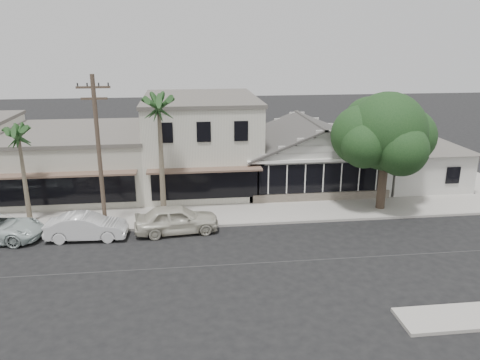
{
  "coord_description": "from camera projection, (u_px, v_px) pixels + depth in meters",
  "views": [
    {
      "loc": [
        -4.24,
        -20.95,
        10.85
      ],
      "look_at": [
        -0.97,
        6.0,
        2.56
      ],
      "focal_mm": 35.0,
      "sensor_mm": 36.0,
      "label": 1
    }
  ],
  "objects": [
    {
      "name": "palm_east",
      "position": [
        159.0,
        107.0,
        27.14
      ],
      "size": [
        2.74,
        2.74,
        8.18
      ],
      "color": "#726651",
      "rests_on": "ground"
    },
    {
      "name": "car_1",
      "position": [
        87.0,
        227.0,
        26.11
      ],
      "size": [
        4.49,
        1.72,
        1.46
      ],
      "primitive_type": "imported",
      "rotation": [
        0.0,
        0.0,
        1.53
      ],
      "color": "silver",
      "rests_on": "ground"
    },
    {
      "name": "sidewalk_north",
      "position": [
        126.0,
        219.0,
        29.01
      ],
      "size": [
        90.0,
        3.5,
        0.15
      ],
      "primitive_type": "cube",
      "color": "#9E9991",
      "rests_on": "ground"
    },
    {
      "name": "row_building_midnear",
      "position": [
        79.0,
        162.0,
        34.37
      ],
      "size": [
        10.0,
        10.0,
        4.2
      ],
      "primitive_type": "cube",
      "color": "beige",
      "rests_on": "ground"
    },
    {
      "name": "ground",
      "position": [
        273.0,
        262.0,
        23.55
      ],
      "size": [
        140.0,
        140.0,
        0.0
      ],
      "primitive_type": "plane",
      "color": "black",
      "rests_on": "ground"
    },
    {
      "name": "row_building_near",
      "position": [
        201.0,
        143.0,
        35.07
      ],
      "size": [
        8.0,
        10.0,
        6.5
      ],
      "primitive_type": "cube",
      "color": "silver",
      "rests_on": "ground"
    },
    {
      "name": "car_0",
      "position": [
        177.0,
        219.0,
        26.96
      ],
      "size": [
        4.98,
        2.39,
        1.64
      ],
      "primitive_type": "imported",
      "rotation": [
        0.0,
        0.0,
        1.67
      ],
      "color": "beige",
      "rests_on": "ground"
    },
    {
      "name": "utility_pole",
      "position": [
        99.0,
        151.0,
        26.05
      ],
      "size": [
        1.8,
        0.24,
        9.0
      ],
      "color": "brown",
      "rests_on": "ground"
    },
    {
      "name": "palm_mid",
      "position": [
        18.0,
        135.0,
        26.76
      ],
      "size": [
        2.21,
        2.21,
        6.44
      ],
      "color": "#726651",
      "rests_on": "ground"
    },
    {
      "name": "corner_shop",
      "position": [
        308.0,
        152.0,
        35.21
      ],
      "size": [
        10.4,
        8.6,
        5.1
      ],
      "color": "silver",
      "rests_on": "ground"
    },
    {
      "name": "side_cottage",
      "position": [
        416.0,
        166.0,
        35.55
      ],
      "size": [
        6.0,
        6.0,
        3.0
      ],
      "primitive_type": "cube",
      "color": "silver",
      "rests_on": "ground"
    },
    {
      "name": "shade_tree",
      "position": [
        384.0,
        133.0,
        29.49
      ],
      "size": [
        6.94,
        6.27,
        7.7
      ],
      "rotation": [
        0.0,
        0.0,
        0.38
      ],
      "color": "#4C3D2E",
      "rests_on": "ground"
    }
  ]
}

